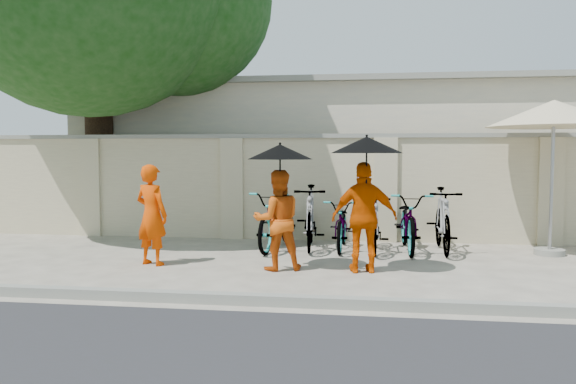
# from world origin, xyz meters

# --- Properties ---
(ground) EXTENTS (80.00, 80.00, 0.00)m
(ground) POSITION_xyz_m (0.00, 0.00, 0.00)
(ground) COLOR #ACA38D
(kerb) EXTENTS (40.00, 0.16, 0.12)m
(kerb) POSITION_xyz_m (0.00, -1.70, 0.06)
(kerb) COLOR gray
(kerb) RESTS_ON ground
(compound_wall) EXTENTS (20.00, 0.30, 2.00)m
(compound_wall) POSITION_xyz_m (1.00, 3.20, 1.00)
(compound_wall) COLOR #C4B991
(compound_wall) RESTS_ON ground
(building_behind) EXTENTS (14.00, 6.00, 3.20)m
(building_behind) POSITION_xyz_m (2.00, 7.00, 1.60)
(building_behind) COLOR beige
(building_behind) RESTS_ON ground
(monk_left) EXTENTS (0.66, 0.54, 1.54)m
(monk_left) POSITION_xyz_m (-1.60, 0.32, 0.77)
(monk_left) COLOR #DE3C00
(monk_left) RESTS_ON ground
(monk_center) EXTENTS (0.85, 0.75, 1.47)m
(monk_center) POSITION_xyz_m (0.36, 0.22, 0.73)
(monk_center) COLOR #CA4C0C
(monk_center) RESTS_ON ground
(parasol_center) EXTENTS (0.94, 0.94, 1.00)m
(parasol_center) POSITION_xyz_m (0.41, 0.14, 1.72)
(parasol_center) COLOR black
(parasol_center) RESTS_ON ground
(monk_right) EXTENTS (0.98, 0.53, 1.59)m
(monk_right) POSITION_xyz_m (1.62, 0.21, 0.79)
(monk_right) COLOR #C94400
(monk_right) RESTS_ON ground
(parasol_right) EXTENTS (1.01, 1.01, 1.04)m
(parasol_right) POSITION_xyz_m (1.64, 0.13, 1.82)
(parasol_right) COLOR black
(parasol_right) RESTS_ON ground
(patio_umbrella) EXTENTS (2.28, 2.28, 2.58)m
(patio_umbrella) POSITION_xyz_m (4.70, 2.04, 2.33)
(patio_umbrella) COLOR gray
(patio_umbrella) RESTS_ON ground
(bike_0) EXTENTS (0.96, 2.05, 1.04)m
(bike_0) POSITION_xyz_m (0.09, 1.99, 0.52)
(bike_0) COLOR #9A9A9A
(bike_0) RESTS_ON ground
(bike_1) EXTENTS (0.66, 1.92, 1.14)m
(bike_1) POSITION_xyz_m (0.66, 2.08, 0.57)
(bike_1) COLOR #9A9A9A
(bike_1) RESTS_ON ground
(bike_2) EXTENTS (0.62, 1.72, 0.90)m
(bike_2) POSITION_xyz_m (1.23, 2.08, 0.45)
(bike_2) COLOR #9A9A9A
(bike_2) RESTS_ON ground
(bike_3) EXTENTS (0.50, 1.71, 1.02)m
(bike_3) POSITION_xyz_m (1.80, 1.92, 0.51)
(bike_3) COLOR #9A9A9A
(bike_3) RESTS_ON ground
(bike_4) EXTENTS (0.73, 1.98, 1.03)m
(bike_4) POSITION_xyz_m (2.37, 2.07, 0.52)
(bike_4) COLOR #9A9A9A
(bike_4) RESTS_ON ground
(bike_5) EXTENTS (0.55, 1.86, 1.12)m
(bike_5) POSITION_xyz_m (2.95, 2.06, 0.56)
(bike_5) COLOR #9A9A9A
(bike_5) RESTS_ON ground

